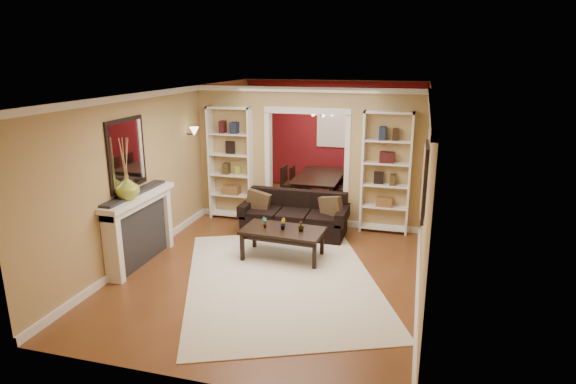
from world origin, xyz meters
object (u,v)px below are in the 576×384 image
(fireplace, at_px, (141,229))
(dining_table, at_px, (321,189))
(sofa, at_px, (294,214))
(coffee_table, at_px, (283,244))
(bookshelf_left, at_px, (231,164))
(bookshelf_right, at_px, (386,173))

(fireplace, relative_size, dining_table, 0.93)
(sofa, height_order, coffee_table, sofa)
(bookshelf_left, bearing_deg, fireplace, -102.05)
(sofa, height_order, dining_table, sofa)
(bookshelf_left, height_order, fireplace, bookshelf_left)
(sofa, distance_m, dining_table, 2.14)
(fireplace, bearing_deg, dining_table, 62.89)
(bookshelf_left, bearing_deg, bookshelf_right, 0.00)
(sofa, xyz_separation_m, dining_table, (0.07, 2.14, -0.07))
(coffee_table, bearing_deg, sofa, 98.97)
(bookshelf_left, relative_size, fireplace, 1.35)
(sofa, relative_size, dining_table, 1.09)
(bookshelf_left, relative_size, bookshelf_right, 1.00)
(coffee_table, bearing_deg, dining_table, 94.25)
(coffee_table, distance_m, fireplace, 2.30)
(sofa, bearing_deg, bookshelf_left, 158.65)
(coffee_table, bearing_deg, fireplace, -155.81)
(bookshelf_right, relative_size, dining_table, 1.25)
(coffee_table, bearing_deg, bookshelf_right, 52.52)
(coffee_table, distance_m, bookshelf_left, 2.52)
(coffee_table, xyz_separation_m, fireplace, (-2.13, -0.80, 0.33))
(bookshelf_left, relative_size, dining_table, 1.25)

